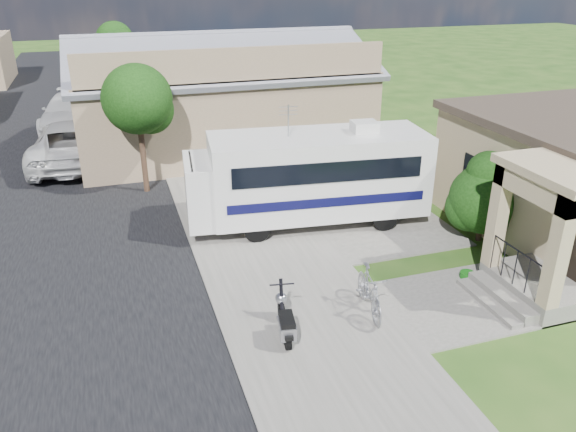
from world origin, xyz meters
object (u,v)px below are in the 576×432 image
object	(u,v)px
bicycle	(369,293)
motorhome	(309,175)
pickup_truck	(74,142)
van	(68,111)
garden_hose	(467,276)
shrub	(485,195)
scooter	(285,320)

from	to	relation	value
bicycle	motorhome	bearing A→B (deg)	94.33
pickup_truck	van	world-z (taller)	pickup_truck
garden_hose	shrub	bearing A→B (deg)	48.24
scooter	pickup_truck	bearing A→B (deg)	117.85
scooter	bicycle	size ratio (longest dim) A/B	0.85
motorhome	pickup_truck	world-z (taller)	motorhome
pickup_truck	van	xyz separation A→B (m)	(-0.45, 6.29, -0.12)
bicycle	van	distance (m)	21.51
pickup_truck	garden_hose	bearing A→B (deg)	131.94
motorhome	scooter	distance (m)	6.26
motorhome	scooter	bearing A→B (deg)	-108.49
bicycle	garden_hose	xyz separation A→B (m)	(3.16, 0.66, -0.47)
motorhome	pickup_truck	bearing A→B (deg)	135.67
motorhome	scooter	xyz separation A→B (m)	(-2.58, -5.58, -1.16)
motorhome	bicycle	size ratio (longest dim) A/B	4.07
motorhome	van	world-z (taller)	motorhome
scooter	van	xyz separation A→B (m)	(-5.01, 20.58, 0.32)
bicycle	pickup_truck	world-z (taller)	pickup_truck
motorhome	scooter	world-z (taller)	motorhome
shrub	scooter	xyz separation A→B (m)	(-7.06, -2.91, -0.95)
pickup_truck	bicycle	bearing A→B (deg)	121.04
pickup_truck	garden_hose	xyz separation A→B (m)	(9.88, -13.33, -0.82)
shrub	scooter	bearing A→B (deg)	-157.59
scooter	shrub	bearing A→B (deg)	32.54
shrub	van	bearing A→B (deg)	124.33
shrub	bicycle	distance (m)	5.62
scooter	garden_hose	xyz separation A→B (m)	(5.31, 0.96, -0.38)
pickup_truck	shrub	bearing A→B (deg)	141.00
scooter	garden_hose	size ratio (longest dim) A/B	4.05
motorhome	garden_hose	world-z (taller)	motorhome
van	garden_hose	world-z (taller)	van
bicycle	garden_hose	bearing A→B (deg)	20.74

